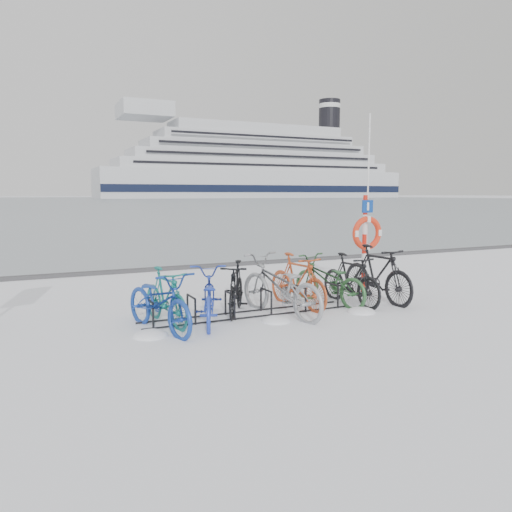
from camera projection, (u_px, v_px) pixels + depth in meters
The scene contains 16 objects.
ground at pixel (248, 315), 9.10m from camera, with size 900.00×900.00×0.00m, color white.
ice_sheet at pixel (36, 201), 148.50m from camera, with size 400.00×298.00×0.02m, color #9CA7B0.
quay_edge at pixel (165, 269), 14.40m from camera, with size 400.00×0.25×0.10m, color #3F3F42.
bike_rack at pixel (248, 305), 9.08m from camera, with size 4.00×0.48×0.46m.
lifebuoy_station at pixel (367, 233), 11.09m from camera, with size 0.76×0.22×3.95m.
cruise_ferry at pixel (255, 170), 246.89m from camera, with size 154.70×29.14×50.83m.
bike_0 at pixel (159, 299), 8.05m from camera, with size 0.68×1.95×1.02m, color #173995.
bike_1 at pixel (166, 295), 8.46m from camera, with size 0.47×1.66×1.00m, color #17716A.
bike_2 at pixel (208, 295), 8.53m from camera, with size 0.64×1.85×0.97m, color #233DB6.
bike_3 at pixel (236, 286), 9.23m from camera, with size 0.47×1.65×0.99m, color black.
bike_4 at pixel (280, 284), 9.03m from camera, with size 0.76×2.18×1.14m, color gray.
bike_5 at pixel (298, 280), 9.71m from camera, with size 0.51×1.80×1.08m, color #AF431F.
bike_6 at pixel (328, 279), 10.01m from camera, with size 0.67×1.92×1.01m, color #2A592F.
bike_7 at pixel (351, 278), 10.00m from camera, with size 0.49×1.74×1.05m, color black.
bike_8 at pixel (377, 272), 10.24m from camera, with size 0.56×1.98×1.19m, color black.
snow_drifts at pixel (269, 319), 8.84m from camera, with size 4.48×1.98×0.19m.
Camera 1 is at (-3.63, -8.12, 2.21)m, focal length 35.00 mm.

